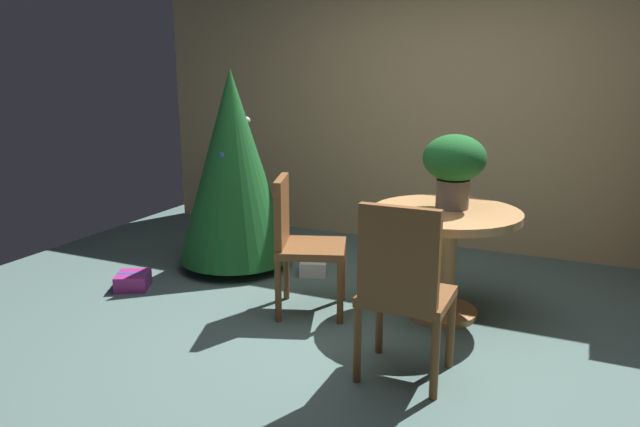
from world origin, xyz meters
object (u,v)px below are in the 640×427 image
(flower_vase, at_px, (454,163))
(wooden_chair_near, at_px, (403,285))
(gift_box_cream, at_px, (313,267))
(wooden_chair_left_near, at_px, (300,238))
(gift_box_purple, at_px, (133,281))
(potted_plant, at_px, (407,242))
(round_dining_table, at_px, (445,238))
(holiday_tree, at_px, (233,166))

(flower_vase, distance_m, wooden_chair_near, 1.14)
(gift_box_cream, bearing_deg, wooden_chair_left_near, -72.21)
(gift_box_purple, distance_m, potted_plant, 2.22)
(round_dining_table, height_order, potted_plant, round_dining_table)
(wooden_chair_left_near, height_order, potted_plant, wooden_chair_left_near)
(flower_vase, xyz_separation_m, wooden_chair_left_near, (-0.93, -0.40, -0.52))
(wooden_chair_left_near, distance_m, potted_plant, 1.30)
(wooden_chair_near, height_order, gift_box_cream, wooden_chair_near)
(flower_vase, bearing_deg, round_dining_table, -108.04)
(wooden_chair_left_near, bearing_deg, round_dining_table, 20.00)
(wooden_chair_near, xyz_separation_m, gift_box_cream, (-1.13, 1.33, -0.49))
(flower_vase, relative_size, wooden_chair_near, 0.49)
(wooden_chair_near, distance_m, holiday_tree, 2.22)
(holiday_tree, bearing_deg, gift_box_purple, -120.02)
(potted_plant, bearing_deg, wooden_chair_near, -74.76)
(round_dining_table, bearing_deg, wooden_chair_left_near, -160.00)
(round_dining_table, distance_m, wooden_chair_left_near, 0.97)
(gift_box_purple, bearing_deg, wooden_chair_left_near, 6.49)
(wooden_chair_near, bearing_deg, round_dining_table, 90.00)
(gift_box_cream, bearing_deg, holiday_tree, -173.21)
(round_dining_table, height_order, holiday_tree, holiday_tree)
(gift_box_purple, bearing_deg, potted_plant, 37.54)
(flower_vase, relative_size, gift_box_cream, 1.79)
(wooden_chair_left_near, bearing_deg, potted_plant, 71.10)
(wooden_chair_left_near, xyz_separation_m, holiday_tree, (-0.91, 0.61, 0.34))
(wooden_chair_left_near, xyz_separation_m, potted_plant, (0.41, 1.20, -0.31))
(round_dining_table, distance_m, potted_plant, 1.05)
(flower_vase, xyz_separation_m, potted_plant, (-0.52, 0.80, -0.82))
(round_dining_table, height_order, gift_box_purple, round_dining_table)
(wooden_chair_near, height_order, gift_box_purple, wooden_chair_near)
(holiday_tree, bearing_deg, wooden_chair_left_near, -34.11)
(round_dining_table, bearing_deg, holiday_tree, 171.15)
(round_dining_table, distance_m, gift_box_cream, 1.28)
(round_dining_table, xyz_separation_m, gift_box_purple, (-2.26, -0.48, -0.48))
(flower_vase, distance_m, holiday_tree, 1.86)
(flower_vase, height_order, potted_plant, flower_vase)
(round_dining_table, relative_size, wooden_chair_left_near, 1.04)
(flower_vase, bearing_deg, potted_plant, 123.00)
(gift_box_cream, bearing_deg, potted_plant, 38.49)
(round_dining_table, relative_size, potted_plant, 2.50)
(round_dining_table, bearing_deg, gift_box_cream, 162.18)
(holiday_tree, relative_size, gift_box_purple, 5.06)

